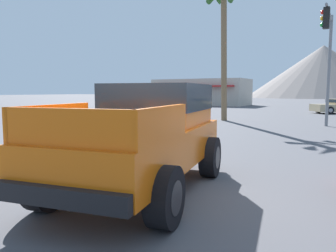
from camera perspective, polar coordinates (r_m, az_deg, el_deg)
ground_plane at (r=6.27m, az=-1.52°, el=-11.12°), size 320.00×320.00×0.00m
orange_pickup_truck at (r=6.35m, az=-3.44°, el=-0.58°), size 2.92×5.15×2.00m
traffic_light_main at (r=18.18m, az=26.07°, el=12.35°), size 0.38×3.69×5.79m
palm_tree_tall at (r=21.61m, az=9.98°, el=18.25°), size 2.65×2.63×8.73m
storefront_building at (r=45.70m, az=5.79°, el=5.89°), size 12.67×6.62×3.50m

